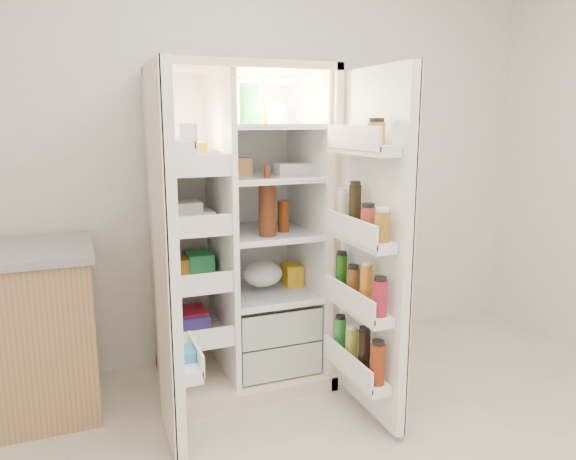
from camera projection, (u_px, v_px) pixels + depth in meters
name	position (u px, v px, depth m)	size (l,w,h in m)	color
wall_back	(251.00, 146.00, 3.43)	(4.00, 0.02, 2.70)	silver
refrigerator	(241.00, 255.00, 3.17)	(0.93, 0.70, 1.80)	beige
freezer_door	(167.00, 264.00, 2.40)	(0.15, 0.40, 1.72)	white
fridge_door	(372.00, 254.00, 2.67)	(0.17, 0.58, 1.72)	white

